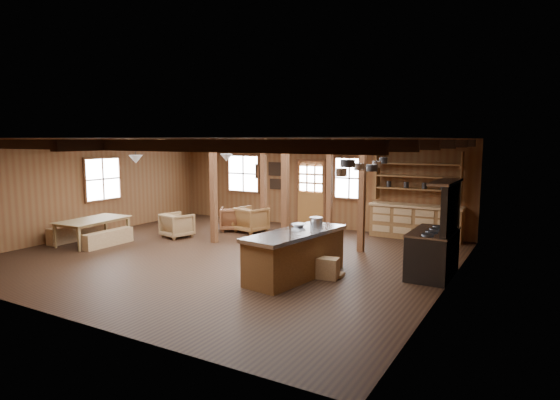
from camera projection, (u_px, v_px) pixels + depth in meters
name	position (u px, v px, depth m)	size (l,w,h in m)	color
room	(228.00, 198.00, 11.05)	(10.04, 9.04, 2.84)	black
ceiling_joists	(231.00, 143.00, 11.03)	(9.80, 8.82, 0.18)	black
timber_posts	(289.00, 191.00, 12.58)	(3.95, 2.35, 2.80)	#462314
back_door	(311.00, 199.00, 14.94)	(1.02, 0.08, 2.15)	brown
window_back_left	(243.00, 174.00, 16.14)	(1.32, 0.06, 1.32)	white
window_back_right	(349.00, 178.00, 14.21)	(1.02, 0.06, 1.32)	white
window_left	(103.00, 179.00, 13.91)	(0.14, 1.24, 1.32)	white
notice_boards	(271.00, 174.00, 15.59)	(1.08, 0.03, 0.90)	beige
back_counter	(416.00, 218.00, 13.08)	(2.55, 0.60, 2.45)	brown
pendant_lamps	(183.00, 158.00, 12.91)	(1.86, 2.36, 0.66)	#2D2D30
pot_rack	(363.00, 164.00, 9.49)	(0.37, 3.00, 0.46)	#2D2D30
kitchen_island	(295.00, 254.00, 9.43)	(1.24, 2.60, 1.20)	brown
step_stool	(328.00, 268.00, 9.37)	(0.47, 0.34, 0.42)	#906241
commercial_range	(435.00, 246.00, 9.47)	(0.82, 1.59, 1.97)	#2D2D30
dining_table	(94.00, 231.00, 12.50)	(1.87, 1.04, 0.66)	olive
bench_wall	(76.00, 233.00, 12.89)	(0.30, 1.62, 0.45)	#906241
bench_aisle	(108.00, 238.00, 12.25)	(0.27, 1.45, 0.40)	#906241
armchair_a	(233.00, 219.00, 14.28)	(0.77, 0.79, 0.72)	brown
armchair_b	(251.00, 220.00, 14.02)	(0.82, 0.85, 0.77)	brown
armchair_c	(177.00, 225.00, 13.30)	(0.75, 0.77, 0.70)	olive
counter_pot	(316.00, 221.00, 10.07)	(0.28, 0.28, 0.17)	#B1B3B8
bowl	(299.00, 225.00, 9.88)	(0.28, 0.28, 0.07)	silver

